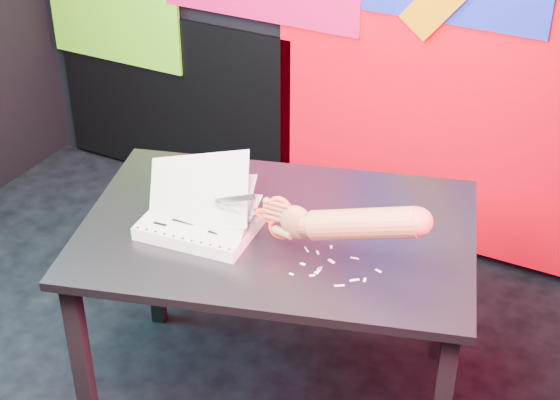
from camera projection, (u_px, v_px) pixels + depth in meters
The scene contains 7 objects.
room at pixel (81, 60), 2.32m from camera, with size 3.01×3.01×2.71m.
backdrop at pixel (325, 29), 3.61m from camera, with size 2.88×0.05×2.08m.
work_table at pixel (277, 250), 2.75m from camera, with size 1.42×1.14×0.75m.
printout_stack at pixel (200, 223), 2.68m from camera, with size 0.40×0.29×0.27m.
scissors at pixel (274, 217), 2.54m from camera, with size 0.26×0.02×0.15m.
hand_forearm at pixel (352, 223), 2.42m from camera, with size 0.50×0.10×0.20m.
paper_clippings at pixel (332, 268), 2.53m from camera, with size 0.26×0.19×0.00m.
Camera 1 is at (1.48, -1.68, 2.26)m, focal length 55.00 mm.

